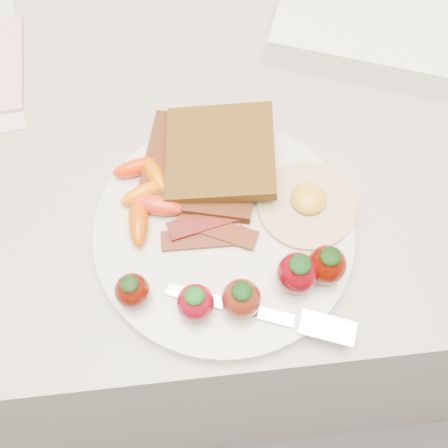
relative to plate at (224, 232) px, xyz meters
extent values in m
cube|color=gray|center=(-0.02, 0.16, -0.46)|extent=(2.00, 0.60, 0.90)
cylinder|color=silver|center=(0.00, 0.00, 0.00)|extent=(0.27, 0.27, 0.02)
cube|color=#491E10|center=(-0.02, 0.07, 0.02)|extent=(0.15, 0.15, 0.01)
cube|color=black|center=(0.00, 0.08, 0.03)|extent=(0.13, 0.13, 0.03)
cylinder|color=beige|center=(0.09, 0.02, 0.01)|extent=(0.11, 0.11, 0.01)
ellipsoid|color=gold|center=(0.09, 0.02, 0.02)|extent=(0.04, 0.04, 0.02)
cube|color=#320708|center=(-0.02, -0.01, 0.01)|extent=(0.08, 0.02, 0.00)
cube|color=#471909|center=(-0.01, 0.00, 0.01)|extent=(0.08, 0.06, 0.00)
cube|color=#440403|center=(-0.02, 0.01, 0.02)|extent=(0.09, 0.04, 0.00)
ellipsoid|color=orange|center=(-0.08, 0.04, 0.02)|extent=(0.05, 0.03, 0.02)
ellipsoid|color=red|center=(-0.07, 0.03, 0.02)|extent=(0.06, 0.04, 0.02)
ellipsoid|color=#C34900|center=(-0.09, 0.01, 0.02)|extent=(0.02, 0.06, 0.02)
ellipsoid|color=#D25D00|center=(-0.07, 0.06, 0.02)|extent=(0.04, 0.06, 0.02)
ellipsoid|color=#E43400|center=(-0.09, 0.08, 0.02)|extent=(0.05, 0.03, 0.02)
ellipsoid|color=#4C0C02|center=(-0.09, -0.06, 0.03)|extent=(0.03, 0.03, 0.04)
ellipsoid|color=black|center=(-0.09, -0.06, 0.05)|extent=(0.02, 0.02, 0.01)
ellipsoid|color=maroon|center=(-0.04, -0.08, 0.03)|extent=(0.04, 0.04, 0.04)
ellipsoid|color=#0B4E0D|center=(-0.04, -0.08, 0.05)|extent=(0.02, 0.02, 0.01)
ellipsoid|color=maroon|center=(0.01, -0.08, 0.03)|extent=(0.04, 0.04, 0.04)
ellipsoid|color=black|center=(0.01, -0.08, 0.05)|extent=(0.02, 0.02, 0.01)
ellipsoid|color=#63020A|center=(0.06, -0.07, 0.03)|extent=(0.04, 0.04, 0.04)
ellipsoid|color=black|center=(0.06, -0.07, 0.05)|extent=(0.02, 0.02, 0.01)
ellipsoid|color=#4A0800|center=(0.09, -0.06, 0.03)|extent=(0.04, 0.04, 0.04)
ellipsoid|color=black|center=(0.09, -0.06, 0.05)|extent=(0.02, 0.02, 0.01)
cube|color=silver|center=(0.00, -0.08, 0.01)|extent=(0.12, 0.06, 0.00)
cube|color=silver|center=(0.09, -0.12, 0.01)|extent=(0.06, 0.04, 0.00)
cube|color=white|center=(0.26, 0.28, 0.01)|extent=(0.37, 0.34, 0.04)
camera|label=1|loc=(-0.03, -0.25, 0.53)|focal=45.00mm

